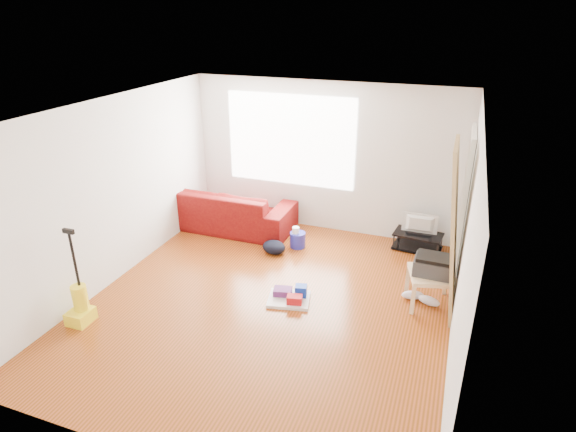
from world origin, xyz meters
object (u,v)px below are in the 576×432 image
(tv_stand, at_px, (418,241))
(cleaning_tray, at_px, (290,297))
(sofa, at_px, (225,226))
(side_table, at_px, (432,278))
(vacuum, at_px, (80,305))
(bucket, at_px, (298,247))
(backpack, at_px, (274,253))

(tv_stand, bearing_deg, cleaning_tray, -117.80)
(sofa, distance_m, side_table, 3.79)
(tv_stand, distance_m, vacuum, 4.95)
(bucket, bearing_deg, backpack, -130.16)
(tv_stand, height_order, vacuum, vacuum)
(sofa, height_order, tv_stand, sofa)
(vacuum, bearing_deg, bucket, 55.54)
(side_table, distance_m, backpack, 2.50)
(cleaning_tray, distance_m, vacuum, 2.60)
(cleaning_tray, bearing_deg, sofa, 136.21)
(vacuum, bearing_deg, side_table, 23.99)
(side_table, distance_m, bucket, 2.35)
(sofa, distance_m, tv_stand, 3.27)
(bucket, height_order, vacuum, vacuum)
(tv_stand, relative_size, bucket, 3.14)
(side_table, xyz_separation_m, vacuum, (-3.95, -1.85, -0.15))
(tv_stand, height_order, cleaning_tray, tv_stand)
(sofa, height_order, backpack, sofa)
(bucket, relative_size, cleaning_tray, 0.40)
(side_table, xyz_separation_m, cleaning_tray, (-1.71, -0.55, -0.32))
(cleaning_tray, xyz_separation_m, backpack, (-0.69, 1.16, -0.06))
(bucket, xyz_separation_m, backpack, (-0.28, -0.33, 0.00))
(sofa, height_order, bucket, sofa)
(side_table, distance_m, cleaning_tray, 1.82)
(tv_stand, xyz_separation_m, bucket, (-1.81, -0.57, -0.15))
(tv_stand, xyz_separation_m, side_table, (0.31, -1.50, 0.23))
(sofa, relative_size, cleaning_tray, 3.90)
(tv_stand, relative_size, vacuum, 0.63)
(tv_stand, relative_size, backpack, 2.09)
(tv_stand, bearing_deg, side_table, -71.83)
(cleaning_tray, distance_m, backpack, 1.35)
(bucket, relative_size, backpack, 0.67)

